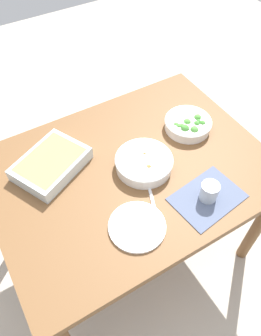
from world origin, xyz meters
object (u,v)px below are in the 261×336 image
stew_bowl (144,162)px  spoon_by_stew (150,192)px  broccoli_bowl (188,124)px  drink_cup (209,192)px  side_plate (137,226)px  baking_dish (51,163)px

stew_bowl → spoon_by_stew: (0.05, 0.13, -0.03)m
broccoli_bowl → drink_cup: (0.17, 0.36, 0.01)m
stew_bowl → drink_cup: drink_cup is taller
drink_cup → spoon_by_stew: (0.18, -0.14, -0.03)m
drink_cup → stew_bowl: bearing=-63.0°
stew_bowl → broccoli_bowl: bearing=-162.7°
stew_bowl → side_plate: stew_bowl is taller
drink_cup → side_plate: bearing=-5.7°
broccoli_bowl → side_plate: size_ratio=1.02×
stew_bowl → baking_dish: bearing=-29.6°
broccoli_bowl → spoon_by_stew: size_ratio=1.32×
broccoli_bowl → drink_cup: drink_cup is taller
broccoli_bowl → baking_dish: bearing=-8.8°
side_plate → spoon_by_stew: side_plate is taller
stew_bowl → side_plate: 0.30m
drink_cup → side_plate: size_ratio=0.39×
broccoli_bowl → stew_bowl: bearing=17.3°
side_plate → spoon_by_stew: bearing=-139.8°
broccoli_bowl → side_plate: bearing=34.4°
drink_cup → side_plate: drink_cup is taller
stew_bowl → baking_dish: same height
baking_dish → side_plate: 0.47m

